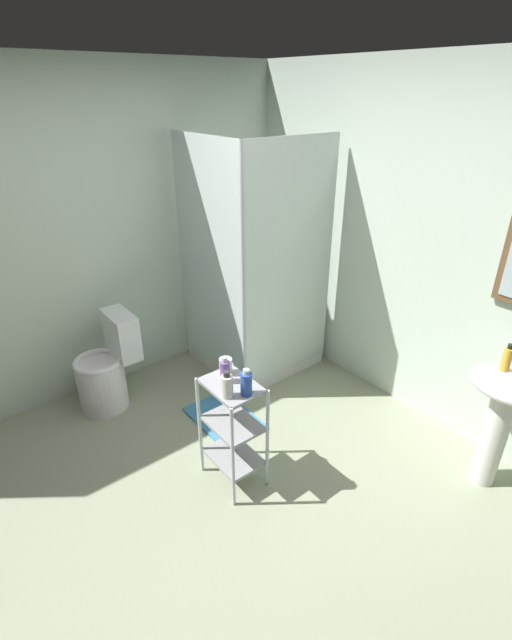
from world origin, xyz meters
name	(u,v)px	position (x,y,z in m)	size (l,w,h in m)	color
ground_plane	(221,520)	(0.00, 0.00, -0.01)	(4.20, 4.20, 0.02)	#949D80
wall_back	(437,256)	(0.01, 1.85, 1.25)	(4.20, 0.14, 2.50)	silver
wall_left	(77,242)	(-1.85, 0.00, 1.25)	(0.10, 4.20, 2.50)	silver
shower_stall	(252,320)	(-1.22, 1.18, 0.46)	(0.92, 0.92, 2.00)	white
pedestal_sink	(503,408)	(0.79, 1.52, 0.58)	(0.46, 0.37, 0.81)	white
toilet	(107,370)	(-1.48, -0.06, 0.31)	(0.37, 0.49, 0.76)	white
storage_cart	(233,425)	(-0.22, 0.25, 0.44)	(0.38, 0.28, 0.74)	silver
hand_soap_bottle	(507,359)	(0.73, 1.54, 0.89)	(0.05, 0.05, 0.17)	gold
shampoo_bottle_blue	(246,383)	(-0.09, 0.27, 0.81)	(0.07, 0.07, 0.17)	blue
lotion_bottle_white	(227,386)	(-0.14, 0.17, 0.81)	(0.07, 0.07, 0.17)	white
conditioner_bottle_purple	(225,371)	(-0.27, 0.24, 0.81)	(0.06, 0.06, 0.17)	#7B52A5
rinse_cup	(226,366)	(-0.34, 0.30, 0.79)	(0.08, 0.08, 0.10)	silver
bath_mat	(224,418)	(-0.74, 0.54, 0.01)	(0.60, 0.40, 0.02)	teal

